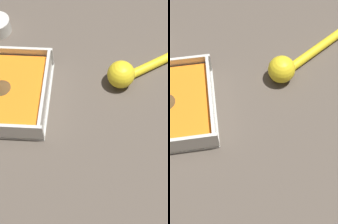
{
  "view_description": "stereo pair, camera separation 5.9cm",
  "coord_description": "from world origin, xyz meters",
  "views": [
    {
      "loc": [
        -0.18,
        0.37,
        0.53
      ],
      "look_at": [
        -0.16,
        0.07,
        0.03
      ],
      "focal_mm": 50.0,
      "sensor_mm": 36.0,
      "label": 1
    },
    {
      "loc": [
        -0.12,
        0.37,
        0.53
      ],
      "look_at": [
        -0.16,
        0.07,
        0.03
      ],
      "focal_mm": 50.0,
      "sensor_mm": 36.0,
      "label": 2
    }
  ],
  "objects": [
    {
      "name": "lemon_squeezer",
      "position": [
        -0.26,
        -0.03,
        0.02
      ],
      "size": [
        0.19,
        0.13,
        0.06
      ],
      "rotation": [
        0.0,
        0.0,
        0.57
      ],
      "color": "yellow",
      "rests_on": "ground_plane"
    }
  ]
}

